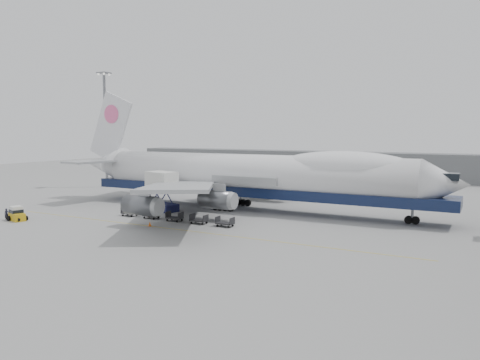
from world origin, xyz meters
The scene contains 14 objects.
ground centered at (0.00, 0.00, 0.00)m, with size 260.00×260.00×0.00m, color gray.
apron_line centered at (0.00, -6.00, 0.01)m, with size 60.00×0.15×0.01m, color gold.
hangar centered at (-10.00, 70.00, 3.50)m, with size 110.00×8.00×7.00m, color slate.
floodlight_mast centered at (-42.00, 24.00, 14.27)m, with size 2.40×2.40×25.43m.
airliner centered at (0.64, 12.00, 5.62)m, with size 67.00×55.30×19.98m.
catering_truck centered at (-11.58, 4.57, 3.46)m, with size 5.94×4.71×6.20m.
baggage_tug centered at (-24.52, -11.75, 0.90)m, with size 3.08×2.27×2.02m.
ground_worker centered at (-26.41, -11.99, 0.81)m, with size 0.59×0.39×1.61m, color black.
traffic_cone centered at (-5.50, -5.95, 0.29)m, with size 0.42×0.42×0.62m.
dolly_0 centered at (-12.89, -1.54, 0.53)m, with size 2.30×1.35×1.30m.
dolly_1 centered at (-8.80, -1.54, 0.53)m, with size 2.30×1.35×1.30m.
dolly_2 centered at (-4.71, -1.54, 0.53)m, with size 2.30×1.35×1.30m.
dolly_3 centered at (-0.61, -1.54, 0.53)m, with size 2.30×1.35×1.30m.
dolly_4 centered at (3.48, -1.54, 0.53)m, with size 2.30×1.35×1.30m.
Camera 1 is at (33.93, -54.12, 12.59)m, focal length 35.00 mm.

